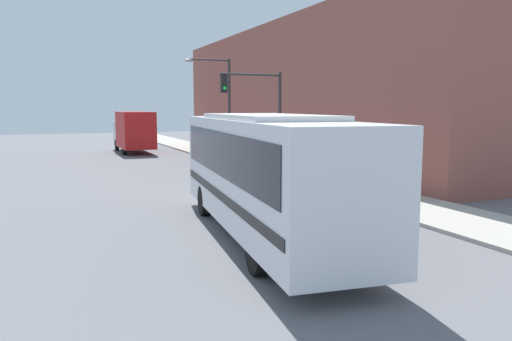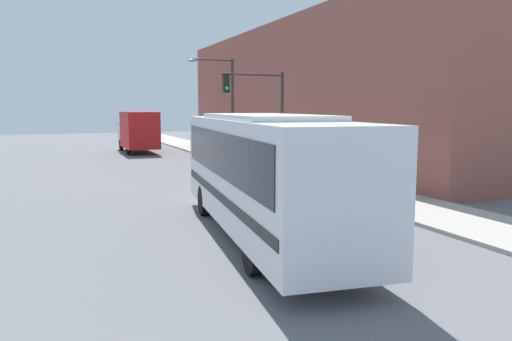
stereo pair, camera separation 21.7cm
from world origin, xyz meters
name	(u,v)px [view 1 (the left image)]	position (x,y,z in m)	size (l,w,h in m)	color
ground_plane	(267,231)	(0.00, 0.00, 0.00)	(120.00, 120.00, 0.00)	slate
sidewalk	(230,158)	(6.16, 20.00, 0.06)	(3.32, 70.00, 0.12)	#A8A399
building_facade	(303,94)	(10.82, 17.83, 4.53)	(6.00, 33.66, 9.05)	brown
city_bus	(265,167)	(-0.33, -0.63, 1.96)	(3.72, 10.85, 3.41)	silver
delivery_truck	(134,131)	(0.74, 27.29, 1.75)	(2.35, 6.97, 3.24)	#B21919
fire_hydrant	(361,189)	(5.10, 2.59, 0.51)	(0.24, 0.32, 0.77)	red
traffic_light_pole	(259,105)	(4.12, 10.01, 3.71)	(3.28, 0.35, 5.22)	#2D2D2D
parking_meter	(275,159)	(5.10, 10.20, 0.95)	(0.14, 0.14, 1.22)	#2D2D2D
street_lamp	(223,99)	(4.90, 17.76, 4.11)	(3.03, 0.28, 6.55)	#2D2D2D
pedestrian_near_corner	(283,155)	(5.86, 10.78, 1.09)	(0.34, 0.34, 1.87)	#47382D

